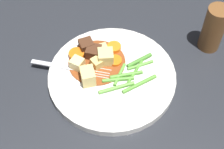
# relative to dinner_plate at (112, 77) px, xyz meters

# --- Properties ---
(ground_plane) EXTENTS (3.00, 3.00, 0.00)m
(ground_plane) POSITION_rel_dinner_plate_xyz_m (0.00, 0.00, -0.01)
(ground_plane) COLOR #26282D
(dinner_plate) EXTENTS (0.27, 0.27, 0.02)m
(dinner_plate) POSITION_rel_dinner_plate_xyz_m (0.00, 0.00, 0.00)
(dinner_plate) COLOR white
(dinner_plate) RESTS_ON ground_plane
(stew_sauce) EXTENTS (0.12, 0.12, 0.00)m
(stew_sauce) POSITION_rel_dinner_plate_xyz_m (0.05, -0.01, 0.01)
(stew_sauce) COLOR brown
(stew_sauce) RESTS_ON dinner_plate
(carrot_slice_0) EXTENTS (0.04, 0.04, 0.01)m
(carrot_slice_0) POSITION_rel_dinner_plate_xyz_m (0.01, -0.03, 0.01)
(carrot_slice_0) COLOR orange
(carrot_slice_0) RESTS_ON dinner_plate
(carrot_slice_1) EXTENTS (0.04, 0.04, 0.01)m
(carrot_slice_1) POSITION_rel_dinner_plate_xyz_m (0.03, -0.06, 0.01)
(carrot_slice_1) COLOR orange
(carrot_slice_1) RESTS_ON dinner_plate
(carrot_slice_2) EXTENTS (0.03, 0.03, 0.01)m
(carrot_slice_2) POSITION_rel_dinner_plate_xyz_m (0.09, -0.00, 0.01)
(carrot_slice_2) COLOR orange
(carrot_slice_2) RESTS_ON dinner_plate
(carrot_slice_3) EXTENTS (0.04, 0.04, 0.01)m
(carrot_slice_3) POSITION_rel_dinner_plate_xyz_m (0.04, 0.03, 0.01)
(carrot_slice_3) COLOR orange
(carrot_slice_3) RESTS_ON dinner_plate
(potato_chunk_0) EXTENTS (0.04, 0.04, 0.02)m
(potato_chunk_0) POSITION_rel_dinner_plate_xyz_m (0.05, -0.03, 0.02)
(potato_chunk_0) COLOR #E5CC7A
(potato_chunk_0) RESTS_ON dinner_plate
(potato_chunk_1) EXTENTS (0.04, 0.04, 0.03)m
(potato_chunk_1) POSITION_rel_dinner_plate_xyz_m (0.03, 0.04, 0.03)
(potato_chunk_1) COLOR #E5CC7A
(potato_chunk_1) RESTS_ON dinner_plate
(potato_chunk_2) EXTENTS (0.03, 0.03, 0.03)m
(potato_chunk_2) POSITION_rel_dinner_plate_xyz_m (0.07, 0.02, 0.02)
(potato_chunk_2) COLOR #EAD68C
(potato_chunk_2) RESTS_ON dinner_plate
(potato_chunk_3) EXTENTS (0.04, 0.04, 0.03)m
(potato_chunk_3) POSITION_rel_dinner_plate_xyz_m (0.03, -0.02, 0.02)
(potato_chunk_3) COLOR #E5CC7A
(potato_chunk_3) RESTS_ON dinner_plate
(potato_chunk_4) EXTENTS (0.03, 0.04, 0.02)m
(potato_chunk_4) POSITION_rel_dinner_plate_xyz_m (0.04, -0.01, 0.02)
(potato_chunk_4) COLOR #DBBC6B
(potato_chunk_4) RESTS_ON dinner_plate
(meat_chunk_0) EXTENTS (0.04, 0.04, 0.03)m
(meat_chunk_0) POSITION_rel_dinner_plate_xyz_m (0.06, -0.02, 0.02)
(meat_chunk_0) COLOR #4C2B19
(meat_chunk_0) RESTS_ON dinner_plate
(meat_chunk_1) EXTENTS (0.04, 0.04, 0.03)m
(meat_chunk_1) POSITION_rel_dinner_plate_xyz_m (0.09, -0.03, 0.02)
(meat_chunk_1) COLOR #4C2B19
(meat_chunk_1) RESTS_ON dinner_plate
(green_bean_0) EXTENTS (0.02, 0.06, 0.01)m
(green_bean_0) POSITION_rel_dinner_plate_xyz_m (-0.01, -0.01, 0.01)
(green_bean_0) COLOR #66AD42
(green_bean_0) RESTS_ON dinner_plate
(green_bean_1) EXTENTS (0.04, 0.08, 0.01)m
(green_bean_1) POSITION_rel_dinner_plate_xyz_m (-0.06, -0.01, 0.01)
(green_bean_1) COLOR #599E38
(green_bean_1) RESTS_ON dinner_plate
(green_bean_2) EXTENTS (0.04, 0.05, 0.01)m
(green_bean_2) POSITION_rel_dinner_plate_xyz_m (-0.04, -0.05, 0.01)
(green_bean_2) COLOR #66AD42
(green_bean_2) RESTS_ON dinner_plate
(green_bean_3) EXTENTS (0.06, 0.05, 0.01)m
(green_bean_3) POSITION_rel_dinner_plate_xyz_m (-0.03, -0.01, 0.01)
(green_bean_3) COLOR #599E38
(green_bean_3) RESTS_ON dinner_plate
(green_bean_4) EXTENTS (0.01, 0.08, 0.01)m
(green_bean_4) POSITION_rel_dinner_plate_xyz_m (-0.04, -0.03, 0.01)
(green_bean_4) COLOR #599E38
(green_bean_4) RESTS_ON dinner_plate
(green_bean_5) EXTENTS (0.03, 0.06, 0.01)m
(green_bean_5) POSITION_rel_dinner_plate_xyz_m (-0.03, -0.06, 0.01)
(green_bean_5) COLOR #4C8E33
(green_bean_5) RESTS_ON dinner_plate
(green_bean_6) EXTENTS (0.05, 0.06, 0.01)m
(green_bean_6) POSITION_rel_dinner_plate_xyz_m (-0.03, 0.03, 0.01)
(green_bean_6) COLOR #66AD42
(green_bean_6) RESTS_ON dinner_plate
(green_bean_7) EXTENTS (0.06, 0.05, 0.01)m
(green_bean_7) POSITION_rel_dinner_plate_xyz_m (-0.02, 0.01, 0.01)
(green_bean_7) COLOR #599E38
(green_bean_7) RESTS_ON dinner_plate
(fork) EXTENTS (0.17, 0.08, 0.00)m
(fork) POSITION_rel_dinner_plate_xyz_m (0.08, 0.03, 0.01)
(fork) COLOR silver
(fork) RESTS_ON dinner_plate
(pepper_mill) EXTENTS (0.05, 0.05, 0.11)m
(pepper_mill) POSITION_rel_dinner_plate_xyz_m (-0.14, -0.20, 0.05)
(pepper_mill) COLOR brown
(pepper_mill) RESTS_ON ground_plane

